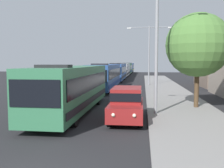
% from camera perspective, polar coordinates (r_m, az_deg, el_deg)
% --- Properties ---
extents(bus_lead, '(2.58, 11.86, 3.21)m').
position_cam_1_polar(bus_lead, '(16.69, -8.90, -0.71)').
color(bus_lead, '#33724C').
rests_on(bus_lead, ground_plane).
extents(bus_second_in_line, '(2.58, 12.32, 3.21)m').
position_cam_1_polar(bus_second_in_line, '(30.26, -1.62, 1.87)').
color(bus_second_in_line, '#284C8C').
rests_on(bus_second_in_line, ground_plane).
extents(bus_middle, '(2.58, 11.37, 3.21)m').
position_cam_1_polar(bus_middle, '(44.31, 1.17, 2.85)').
color(bus_middle, '#284C8C').
rests_on(bus_middle, ground_plane).
extents(bus_fourth_in_line, '(2.58, 12.38, 3.21)m').
position_cam_1_polar(bus_fourth_in_line, '(57.51, 2.54, 3.34)').
color(bus_fourth_in_line, silver).
rests_on(bus_fourth_in_line, ground_plane).
extents(bus_rear, '(2.58, 12.02, 3.21)m').
position_cam_1_polar(bus_rear, '(71.05, 3.42, 3.64)').
color(bus_rear, '#33724C').
rests_on(bus_rear, ground_plane).
extents(bus_tail_end, '(2.58, 12.06, 3.21)m').
position_cam_1_polar(bus_tail_end, '(85.02, 4.04, 3.85)').
color(bus_tail_end, '#284C8C').
rests_on(bus_tail_end, ground_plane).
extents(white_suv, '(1.86, 4.53, 1.90)m').
position_cam_1_polar(white_suv, '(14.22, 3.42, -4.32)').
color(white_suv, maroon).
rests_on(white_suv, ground_plane).
extents(streetlamp_near, '(5.11, 0.28, 7.96)m').
position_cam_1_polar(streetlamp_near, '(15.70, 10.20, 10.99)').
color(streetlamp_near, gray).
rests_on(streetlamp_near, sidewalk).
extents(streetlamp_mid, '(6.24, 0.28, 8.27)m').
position_cam_1_polar(streetlamp_mid, '(35.76, 8.48, 7.98)').
color(streetlamp_mid, gray).
rests_on(streetlamp_mid, sidewalk).
extents(roadside_tree, '(4.47, 4.47, 6.62)m').
position_cam_1_polar(roadside_tree, '(18.61, 19.06, 8.41)').
color(roadside_tree, '#4C3823').
rests_on(roadside_tree, sidewalk).
extents(house_distant_gabled, '(6.30, 8.77, 7.64)m').
position_cam_1_polar(house_distant_gabled, '(37.41, 24.11, 5.42)').
color(house_distant_gabled, '#7A6656').
rests_on(house_distant_gabled, ground_plane).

